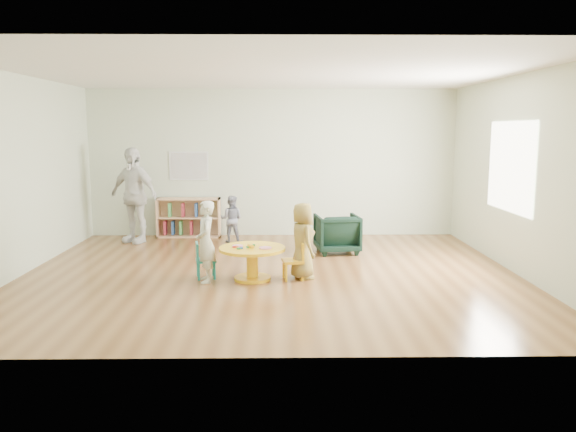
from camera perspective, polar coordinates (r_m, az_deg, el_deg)
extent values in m
plane|color=brown|center=(8.04, -1.82, -5.86)|extent=(7.00, 7.00, 0.00)
cube|color=silver|center=(7.82, -1.91, 14.04)|extent=(7.00, 6.00, 0.10)
cube|color=#B6C4A7|center=(10.80, -1.60, 5.40)|extent=(7.00, 0.10, 2.80)
cube|color=#B6C4A7|center=(4.83, -2.46, 1.29)|extent=(7.00, 0.10, 2.80)
cube|color=#B6C4A7|center=(8.61, -25.89, 3.69)|extent=(0.10, 6.00, 2.80)
cube|color=#B6C4A7|center=(8.50, 22.49, 3.85)|extent=(0.10, 6.00, 2.80)
cube|color=white|center=(8.76, 21.64, 4.68)|extent=(0.02, 1.60, 1.30)
cylinder|color=yellow|center=(7.69, -3.64, -4.98)|extent=(0.16, 0.16, 0.41)
cylinder|color=yellow|center=(7.74, -3.63, -6.31)|extent=(0.50, 0.50, 0.04)
cylinder|color=yellow|center=(7.64, -3.66, -3.33)|extent=(0.90, 0.90, 0.04)
cylinder|color=pink|center=(7.70, -5.14, -3.05)|extent=(0.15, 0.15, 0.02)
cylinder|color=pink|center=(7.55, -2.32, -3.26)|extent=(0.17, 0.17, 0.02)
cylinder|color=yellow|center=(7.61, -3.82, -3.06)|extent=(0.10, 0.13, 0.04)
cylinder|color=#15772C|center=(7.54, -4.15, -3.17)|extent=(0.04, 0.05, 0.02)
cylinder|color=#15772C|center=(7.68, -3.49, -2.94)|extent=(0.04, 0.05, 0.02)
cube|color=red|center=(7.65, -5.46, -3.13)|extent=(0.05, 0.06, 0.02)
cube|color=#FF5915|center=(7.64, -5.25, -3.13)|extent=(0.07, 0.07, 0.02)
cube|color=#1753AE|center=(7.56, -4.78, -3.26)|extent=(0.06, 0.06, 0.02)
cube|color=#15772C|center=(7.53, -5.03, -3.31)|extent=(0.05, 0.05, 0.02)
cube|color=teal|center=(7.83, -8.34, -4.47)|extent=(0.32, 0.32, 0.04)
cube|color=teal|center=(7.79, -9.21, -3.54)|extent=(0.08, 0.27, 0.23)
cylinder|color=teal|center=(7.96, -9.15, -5.26)|extent=(0.03, 0.03, 0.23)
cylinder|color=teal|center=(7.75, -9.05, -5.64)|extent=(0.03, 0.03, 0.23)
cylinder|color=teal|center=(7.97, -7.60, -5.20)|extent=(0.03, 0.03, 0.23)
cylinder|color=teal|center=(7.77, -7.46, -5.58)|extent=(0.03, 0.03, 0.23)
cube|color=yellow|center=(7.67, 0.49, -4.60)|extent=(0.31, 0.31, 0.04)
cube|color=yellow|center=(7.66, 1.38, -3.56)|extent=(0.07, 0.28, 0.24)
cylinder|color=yellow|center=(7.62, 1.46, -5.76)|extent=(0.03, 0.03, 0.24)
cylinder|color=yellow|center=(7.83, 1.15, -5.36)|extent=(0.03, 0.03, 0.24)
cylinder|color=yellow|center=(7.58, -0.19, -5.83)|extent=(0.03, 0.03, 0.24)
cylinder|color=yellow|center=(7.79, -0.45, -5.43)|extent=(0.03, 0.03, 0.24)
cube|color=tan|center=(10.99, -13.05, -0.15)|extent=(0.03, 0.30, 0.75)
cube|color=tan|center=(10.80, -6.97, -0.13)|extent=(0.03, 0.30, 0.75)
cube|color=tan|center=(10.94, -9.99, -2.00)|extent=(1.20, 0.30, 0.03)
cube|color=tan|center=(10.83, -10.09, 1.74)|extent=(1.20, 0.30, 0.03)
cube|color=tan|center=(10.88, -10.04, -0.14)|extent=(1.14, 0.28, 0.03)
cube|color=tan|center=(11.02, -9.93, -0.03)|extent=(1.20, 0.02, 0.75)
cube|color=#A82C3D|center=(10.97, -12.35, -1.17)|extent=(0.04, 0.18, 0.26)
cube|color=#2B5299|center=(10.94, -11.58, -1.17)|extent=(0.04, 0.18, 0.26)
cube|color=#51B15A|center=(10.92, -10.81, -1.17)|extent=(0.04, 0.18, 0.26)
cube|color=#A82C3D|center=(10.88, -9.77, -1.17)|extent=(0.04, 0.18, 0.26)
cube|color=#2B5299|center=(10.86, -8.73, -1.17)|extent=(0.04, 0.18, 0.26)
cube|color=#51B15A|center=(10.90, -11.89, 0.62)|extent=(0.04, 0.18, 0.26)
cube|color=#A82C3D|center=(10.86, -10.60, 0.62)|extent=(0.04, 0.18, 0.26)
cube|color=#2B5299|center=(10.82, -9.29, 0.63)|extent=(0.04, 0.18, 0.26)
cube|color=#51B15A|center=(10.79, -8.24, 0.63)|extent=(0.04, 0.18, 0.26)
cube|color=silver|center=(10.93, -10.05, 5.04)|extent=(0.74, 0.01, 0.54)
cube|color=#EF4232|center=(10.92, -10.05, 5.04)|extent=(0.70, 0.00, 0.50)
imported|color=black|center=(9.37, 5.00, -1.78)|extent=(0.77, 0.78, 0.64)
imported|color=silver|center=(7.58, -8.37, -2.60)|extent=(0.33, 0.44, 1.10)
imported|color=gold|center=(7.67, 1.47, -2.55)|extent=(0.48, 0.59, 1.05)
imported|color=#1A2041|center=(10.22, -5.77, -0.31)|extent=(0.46, 0.38, 0.86)
imported|color=white|center=(10.52, -15.42, 2.07)|extent=(1.09, 0.84, 1.73)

